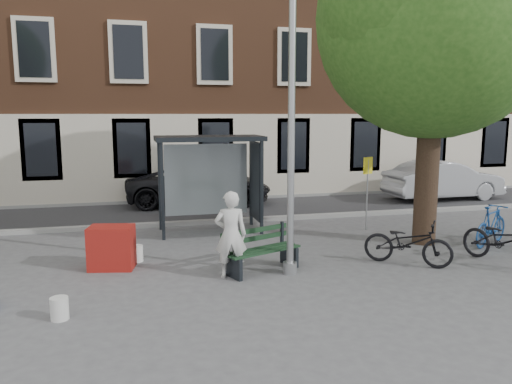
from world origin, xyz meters
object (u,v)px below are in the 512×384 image
at_px(car_silver, 443,180).
at_px(red_stand, 112,248).
at_px(painter, 231,235).
at_px(bike_b, 491,225).
at_px(lamppost, 291,136).
at_px(bike_c, 504,241).
at_px(bench, 261,252).
at_px(notice_sign, 368,177).
at_px(bus_shelter, 223,161).
at_px(car_dark, 199,185).
at_px(bike_a, 408,242).

distance_m(car_silver, red_stand, 13.25).
bearing_deg(painter, bike_b, -164.62).
height_order(lamppost, bike_c, lamppost).
bearing_deg(painter, bench, -150.72).
height_order(red_stand, notice_sign, notice_sign).
distance_m(bus_shelter, red_stand, 4.33).
relative_size(bus_shelter, car_dark, 0.56).
height_order(lamppost, notice_sign, lamppost).
height_order(bus_shelter, car_dark, bus_shelter).
bearing_deg(bike_a, lamppost, 128.86).
relative_size(lamppost, bike_c, 3.10).
bearing_deg(car_dark, bike_c, -143.04).
xyz_separation_m(bike_a, bike_b, (2.85, 0.95, 0.02)).
distance_m(lamppost, painter, 2.26).
xyz_separation_m(bike_a, car_silver, (5.74, 7.13, 0.25)).
bearing_deg(bike_a, painter, 128.06).
xyz_separation_m(car_silver, notice_sign, (-5.12, -3.93, 0.76)).
height_order(bike_a, car_silver, car_silver).
bearing_deg(bike_c, lamppost, 156.06).
relative_size(bus_shelter, car_silver, 0.64).
bearing_deg(bike_b, notice_sign, 15.89).
bearing_deg(painter, bus_shelter, -90.25).
bearing_deg(red_stand, bench, -16.84).
bearing_deg(car_silver, painter, 124.15).
relative_size(bike_b, notice_sign, 0.82).
bearing_deg(bus_shelter, bike_b, -27.61).
bearing_deg(notice_sign, red_stand, 171.23).
xyz_separation_m(car_dark, red_stand, (-2.78, -7.07, -0.26)).
relative_size(lamppost, bike_a, 3.30).
xyz_separation_m(bench, bike_a, (3.15, -0.35, 0.09)).
relative_size(painter, bike_b, 1.04).
distance_m(car_dark, red_stand, 7.60).
relative_size(red_stand, notice_sign, 0.44).
xyz_separation_m(car_silver, red_stand, (-11.87, -5.87, -0.29)).
bearing_deg(bike_c, red_stand, 150.22).
xyz_separation_m(bike_c, car_dark, (-5.38, 8.80, 0.19)).
bearing_deg(bike_b, bike_a, 79.49).
relative_size(bike_c, car_dark, 0.39).
height_order(lamppost, bike_a, lamppost).
bearing_deg(notice_sign, painter, -169.91).
xyz_separation_m(lamppost, painter, (-1.20, 0.07, -1.92)).
height_order(bench, bike_c, bike_c).
height_order(car_dark, notice_sign, notice_sign).
relative_size(bike_b, car_silver, 0.37).
bearing_deg(bus_shelter, lamppost, -81.57).
bearing_deg(car_silver, bike_b, 152.77).
relative_size(car_silver, notice_sign, 2.20).
distance_m(bike_a, bike_b, 3.00).
distance_m(bike_b, car_dark, 9.64).
bearing_deg(notice_sign, car_silver, 12.74).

